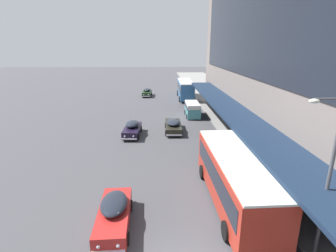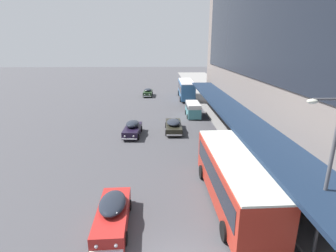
# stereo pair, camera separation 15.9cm
# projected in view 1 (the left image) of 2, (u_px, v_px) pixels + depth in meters

# --- Properties ---
(transit_bus_kerbside_front) EXTENTS (2.99, 10.12, 3.20)m
(transit_bus_kerbside_front) POSITION_uv_depth(u_px,v_px,m) (234.00, 177.00, 15.85)
(transit_bus_kerbside_front) COLOR #AC291C
(transit_bus_kerbside_front) RESTS_ON ground
(transit_bus_kerbside_rear) EXTENTS (2.82, 9.90, 3.32)m
(transit_bus_kerbside_rear) POSITION_uv_depth(u_px,v_px,m) (185.00, 88.00, 48.88)
(transit_bus_kerbside_rear) COLOR #33659B
(transit_bus_kerbside_rear) RESTS_ON ground
(sedan_trailing_near) EXTENTS (1.94, 4.59, 1.60)m
(sedan_trailing_near) POSITION_uv_depth(u_px,v_px,m) (132.00, 129.00, 28.73)
(sedan_trailing_near) COLOR black
(sedan_trailing_near) RESTS_ON ground
(sedan_lead_near) EXTENTS (1.90, 4.83, 1.55)m
(sedan_lead_near) POSITION_uv_depth(u_px,v_px,m) (114.00, 213.00, 14.15)
(sedan_lead_near) COLOR #AE2320
(sedan_lead_near) RESTS_ON ground
(sedan_second_near) EXTENTS (1.95, 4.98, 1.45)m
(sedan_second_near) POSITION_uv_depth(u_px,v_px,m) (173.00, 126.00, 30.02)
(sedan_second_near) COLOR black
(sedan_second_near) RESTS_ON ground
(sedan_second_mid) EXTENTS (1.88, 4.50, 1.51)m
(sedan_second_mid) POSITION_uv_depth(u_px,v_px,m) (147.00, 92.00, 51.58)
(sedan_second_mid) COLOR #1C3119
(sedan_second_mid) RESTS_ON ground
(vw_van) EXTENTS (1.91, 4.55, 1.96)m
(vw_van) POSITION_uv_depth(u_px,v_px,m) (192.00, 109.00, 36.56)
(vw_van) COLOR teal
(vw_van) RESTS_ON ground
(pedestrian_at_kerb) EXTENTS (0.62, 0.33, 1.86)m
(pedestrian_at_kerb) POSITION_uv_depth(u_px,v_px,m) (256.00, 161.00, 19.58)
(pedestrian_at_kerb) COLOR #341D16
(pedestrian_at_kerb) RESTS_ON sidewalk_kerb
(street_lamp) EXTENTS (1.50, 0.28, 7.42)m
(street_lamp) POSITION_uv_depth(u_px,v_px,m) (327.00, 170.00, 11.03)
(street_lamp) COLOR #4C4C51
(street_lamp) RESTS_ON sidewalk_kerb
(fire_hydrant) EXTENTS (0.20, 0.40, 0.70)m
(fire_hydrant) POSITION_uv_depth(u_px,v_px,m) (231.00, 134.00, 27.76)
(fire_hydrant) COLOR red
(fire_hydrant) RESTS_ON sidewalk_kerb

